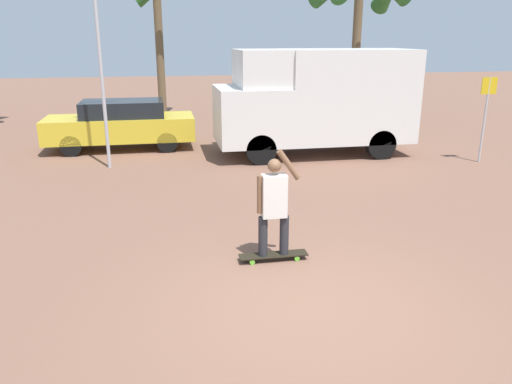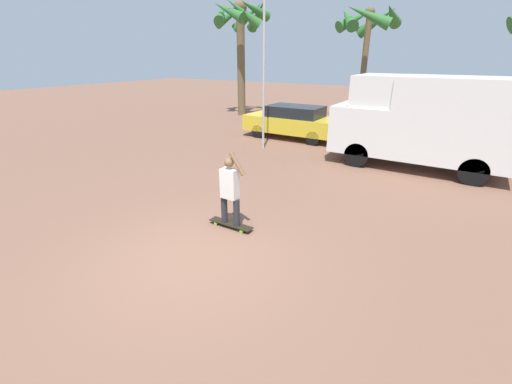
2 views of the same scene
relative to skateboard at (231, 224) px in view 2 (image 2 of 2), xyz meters
name	(u,v)px [view 2 (image 2 of 2)]	position (x,y,z in m)	size (l,w,h in m)	color
ground_plane	(191,260)	(0.14, -1.47, -0.08)	(80.00, 80.00, 0.00)	brown
skateboard	(231,224)	(0.00, 0.00, 0.00)	(1.06, 0.23, 0.10)	black
person_skateboarder	(230,188)	(0.00, 0.00, 0.86)	(0.66, 0.22, 1.65)	#28282D
camper_van	(426,120)	(2.83, 6.94, 1.54)	(5.55, 2.20, 2.97)	black
parked_car_yellow	(293,121)	(-2.78, 8.69, 0.69)	(4.39, 1.71, 1.47)	black
palm_tree_center_background	(367,24)	(-1.54, 14.59, 5.04)	(3.31, 3.52, 6.17)	brown
palm_tree_far_left	(241,23)	(-8.51, 12.96, 5.27)	(3.51, 3.53, 6.67)	brown
flagpole	(266,39)	(-2.90, 6.38, 4.03)	(1.13, 0.12, 7.26)	#B7B7BC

